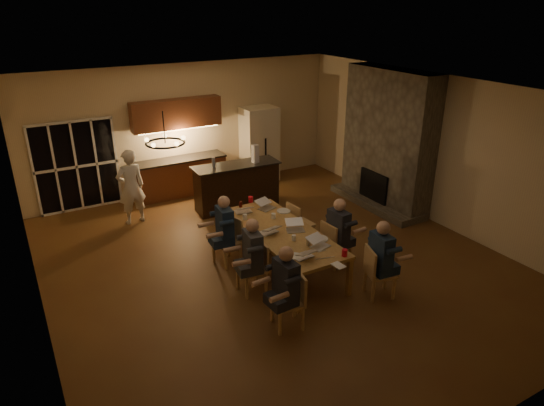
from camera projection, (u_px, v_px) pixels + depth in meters
The scene contains 44 objects.
floor at pixel (276, 262), 9.18m from camera, with size 9.00×9.00×0.00m, color brown.
back_wall at pixel (186, 128), 12.17m from camera, with size 8.00×0.04×3.20m, color beige.
left_wall at pixel (26, 234), 6.72m from camera, with size 0.04×9.00×3.20m, color beige.
right_wall at pixel (438, 150), 10.39m from camera, with size 0.04×9.00×3.20m, color beige.
ceiling at pixel (276, 91), 7.92m from camera, with size 8.00×9.00×0.04m, color white.
french_doors at pixel (76, 167), 11.11m from camera, with size 1.86×0.08×2.10m, color black.
fireplace at pixel (388, 139), 11.20m from camera, with size 0.58×2.50×3.20m, color #635D4E.
kitchenette at pixel (180, 148), 11.93m from camera, with size 2.24×0.68×2.40m, color brown, non-canonical shape.
refrigerator at pixel (259, 144), 12.97m from camera, with size 0.90×0.68×2.00m, color beige.
dining_table at pixel (282, 249), 8.88m from camera, with size 1.10×2.82×0.75m, color tan.
bar_island at pixel (237, 186), 11.38m from camera, with size 2.03×0.68×1.08m, color black.
chair_left_near at pixel (287, 301), 7.23m from camera, with size 0.44×0.44×0.89m, color tan, non-canonical shape.
chair_left_mid at pixel (252, 269), 8.10m from camera, with size 0.44×0.44×0.89m, color tan, non-canonical shape.
chair_left_far at pixel (227, 242), 8.98m from camera, with size 0.44×0.44×0.89m, color tan, non-canonical shape.
chair_right_near at pixel (380, 272), 7.99m from camera, with size 0.44×0.44×0.89m, color tan, non-canonical shape.
chair_right_mid at pixel (336, 244), 8.91m from camera, with size 0.44×0.44×0.89m, color tan, non-canonical shape.
chair_right_far at pixel (301, 223), 9.73m from camera, with size 0.44×0.44×0.89m, color tan, non-canonical shape.
person_left_near at pixel (286, 289), 7.10m from camera, with size 0.60×0.60×1.38m, color #262831, non-canonical shape.
person_right_near at pixel (380, 260), 7.87m from camera, with size 0.60×0.60×1.38m, color #1C3047, non-canonical shape.
person_left_mid at pixel (253, 257), 7.95m from camera, with size 0.60×0.60×1.38m, color #373B41, non-canonical shape.
person_right_mid at pixel (338, 234), 8.73m from camera, with size 0.60×0.60×1.38m, color #262831, non-canonical shape.
person_left_far at pixel (225, 231), 8.84m from camera, with size 0.60×0.60×1.38m, color #1C3047, non-canonical shape.
standing_person at pixel (131, 187), 10.51m from camera, with size 0.61×0.40×1.68m, color silver.
chandelier at pixel (165, 143), 6.76m from camera, with size 0.55×0.55×0.03m, color black.
laptop_a at pixel (303, 251), 7.80m from camera, with size 0.32×0.28×0.23m, color silver, non-canonical shape.
laptop_b at pixel (320, 241), 8.11m from camera, with size 0.32×0.28×0.23m, color silver, non-canonical shape.
laptop_c at pixel (268, 227), 8.62m from camera, with size 0.32×0.28×0.23m, color silver, non-canonical shape.
laptop_d at pixel (295, 225), 8.69m from camera, with size 0.32×0.28×0.23m, color silver, non-canonical shape.
laptop_e at pixel (243, 207), 9.45m from camera, with size 0.32×0.28×0.23m, color silver, non-canonical shape.
laptop_f at pixel (267, 204), 9.59m from camera, with size 0.32×0.28×0.23m, color silver, non-canonical shape.
mug_front at pixel (294, 238), 8.36m from camera, with size 0.07×0.07×0.10m, color silver.
mug_mid at pixel (274, 216), 9.20m from camera, with size 0.08×0.08×0.10m, color silver.
mug_back at pixel (245, 217), 9.16m from camera, with size 0.09×0.09×0.10m, color silver.
redcup_near at pixel (345, 253), 7.85m from camera, with size 0.09×0.09×0.12m, color red.
redcup_mid at pixel (250, 223), 8.90m from camera, with size 0.08×0.08×0.12m, color red.
redcup_far at pixel (251, 199), 9.93m from camera, with size 0.10×0.10×0.12m, color red.
can_silver at pixel (308, 242), 8.18m from camera, with size 0.06×0.06×0.12m, color #B2B2B7.
can_cola at pixel (241, 204), 9.70m from camera, with size 0.07×0.07×0.12m, color #3F0F0C.
plate_near at pixel (320, 239), 8.42m from camera, with size 0.27×0.27×0.02m, color silver.
plate_left at pixel (295, 256), 7.85m from camera, with size 0.23×0.23×0.02m, color silver.
plate_far at pixel (284, 211), 9.52m from camera, with size 0.27×0.27×0.02m, color silver.
notepad at pixel (338, 265), 7.58m from camera, with size 0.15×0.22×0.01m, color white.
bar_bottle at pixel (214, 162), 10.92m from camera, with size 0.08×0.08×0.24m, color #99999E.
bar_blender at pixel (255, 154), 11.22m from camera, with size 0.14×0.14×0.43m, color silver.
Camera 1 is at (-4.03, -6.92, 4.61)m, focal length 32.00 mm.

